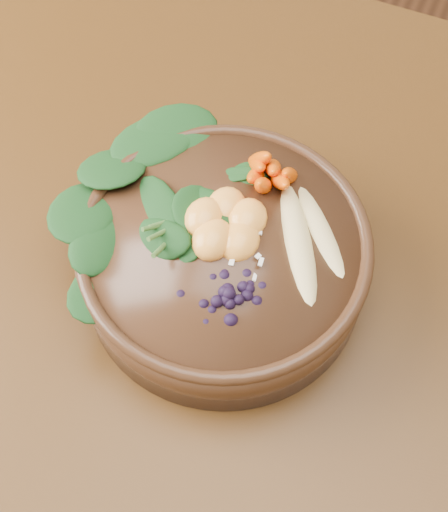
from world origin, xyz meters
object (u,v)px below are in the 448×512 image
Objects in this scene: kale_heap at (177,178)px; mandarin_cluster at (226,217)px; carrot_cluster at (276,151)px; banana_halves at (311,229)px; blueberry_pile at (229,287)px; dining_table at (343,355)px; stoneware_bowl at (224,261)px.

kale_heap is 2.07× the size of mandarin_cluster.
carrot_cluster is 0.08m from banana_halves.
kale_heap is 1.42× the size of blueberry_pile.
kale_heap is at bearing 172.81° from dining_table.
dining_table is at bearing 3.88° from stoneware_bowl.
blueberry_pile is at bearing -141.51° from banana_halves.
blueberry_pile is at bearing -109.55° from carrot_cluster.
kale_heap reaches higher than dining_table.
blueberry_pile is (-0.05, -0.09, 0.01)m from banana_halves.
mandarin_cluster is at bearing 177.17° from dining_table.
carrot_cluster is 0.14m from blueberry_pile.
carrot_cluster reaches higher than stoneware_bowl.
carrot_cluster is 0.51× the size of banana_halves.
banana_halves is at bearing 26.88° from stoneware_bowl.
mandarin_cluster is (-0.08, -0.02, 0.00)m from banana_halves.
carrot_cluster is (0.01, 0.09, 0.08)m from stoneware_bowl.
kale_heap is 1.20× the size of banana_halves.
stoneware_bowl is at bearing -177.26° from banana_halves.
stoneware_bowl is 2.16× the size of blueberry_pile.
blueberry_pile is at bearing -63.00° from stoneware_bowl.
stoneware_bowl is 0.06m from mandarin_cluster.
dining_table is 0.20m from banana_halves.
carrot_cluster is at bearing 80.45° from stoneware_bowl.
dining_table is at bearing -56.75° from carrot_cluster.
banana_halves is 0.10m from blueberry_pile.
mandarin_cluster is (-0.01, 0.02, 0.05)m from stoneware_bowl.
blueberry_pile is at bearing -151.66° from dining_table.
mandarin_cluster is at bearing 114.88° from blueberry_pile.
mandarin_cluster is at bearing 170.25° from banana_halves.
kale_heap is 0.06m from mandarin_cluster.
kale_heap is (-0.06, 0.03, 0.06)m from stoneware_bowl.
dining_table is at bearing -45.89° from banana_halves.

